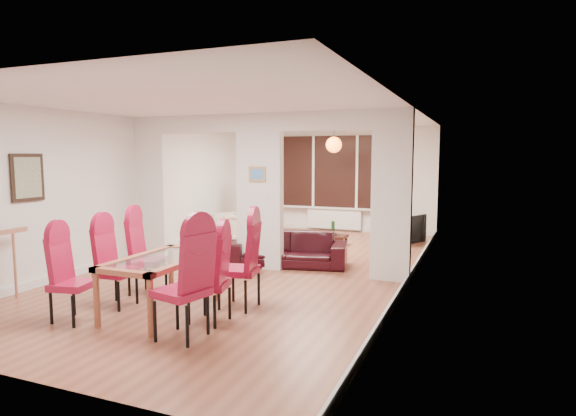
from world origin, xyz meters
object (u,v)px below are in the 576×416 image
Objects in this scene: dining_chair_rb at (209,277)px; person at (249,202)px; sofa at (289,249)px; television at (408,229)px; coffee_table at (324,240)px; bowl at (331,234)px; bottle at (333,227)px; dining_chair_ra at (181,283)px; dining_chair_lc at (147,256)px; armchair at (232,227)px; dining_chair_la at (72,278)px; dining_table at (162,286)px; dining_chair_lb at (116,266)px; dining_chair_rc at (239,264)px.

dining_chair_rb is 0.64× the size of person.
sofa is 3.34m from television.
bowl reaches higher than coffee_table.
television is (1.62, 2.92, 0.01)m from sofa.
bottle is 1.35× the size of bowl.
dining_chair_ra is at bearing -104.28° from dining_chair_rb.
dining_chair_lc is 4.29m from armchair.
bowl is at bearing 77.07° from dining_chair_rb.
dining_chair_la is at bearing -44.57° from armchair.
bottle is (1.38, 5.77, -0.14)m from dining_chair_la.
bottle is at bearing 77.14° from dining_chair_rb.
dining_chair_rb is 5.36m from armchair.
dining_table is 6.58× the size of bowl.
sofa is 2.78m from armchair.
coffee_table is 0.23m from bowl.
dining_table is 1.01m from dining_chair_la.
armchair is at bearing -24.82° from person.
dining_chair_la is 0.98× the size of dining_chair_lb.
dining_chair_lb is at bearing -10.62° from person.
dining_chair_rb is 6.10m from television.
armchair is at bearing 86.87° from dining_chair_la.
dining_chair_rc is 5.50m from television.
dining_chair_rc is 1.06× the size of television.
bottle is at bearing 61.29° from person.
bottle is (-0.08, 5.20, -0.15)m from dining_chair_rb.
coffee_table is at bearing 78.75° from sofa.
television is at bearing 70.57° from dining_table.
coffee_table is (-0.02, 2.08, -0.18)m from sofa.
sofa is at bearing 58.64° from dining_chair_la.
bottle is 0.20m from bowl.
armchair is 2.29m from bottle.
dining_chair_rb is at bearing 2.55° from person.
dining_chair_lb is 5.16m from bowl.
coffee_table is at bearing 82.55° from dining_chair_rc.
dining_chair_la is 1.46m from dining_chair_ra.
dining_chair_la is 0.87× the size of dining_chair_ra.
bottle is (-0.15, 4.60, -0.19)m from dining_chair_rc.
dining_chair_rc is 4.46m from bowl.
coffee_table is at bearing 43.73° from armchair.
bowl is at bearing 41.89° from armchair.
dining_table is 0.74× the size of sofa.
armchair is at bearing 127.59° from sofa.
dining_chair_lc is at bearing 140.99° from dining_chair_rb.
person is at bearing 117.12° from sofa.
dining_chair_la reaches higher than bowl.
coffee_table is (1.21, 5.67, -0.40)m from dining_chair_la.
armchair is at bearing -170.46° from bottle.
person is 1.55× the size of television.
dining_chair_lc is at bearing -127.78° from sofa.
dining_table is 0.73m from dining_chair_lb.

